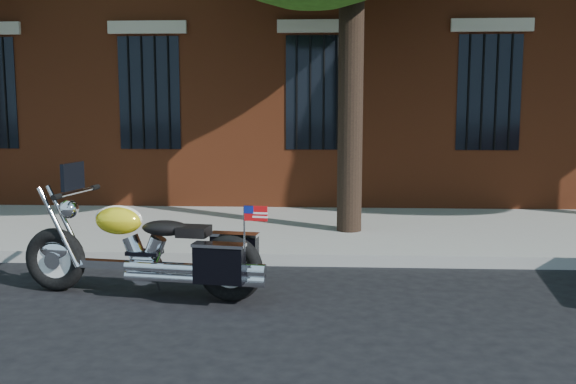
{
  "coord_description": "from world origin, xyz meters",
  "views": [
    {
      "loc": [
        0.09,
        -6.41,
        1.95
      ],
      "look_at": [
        -0.29,
        0.8,
        0.99
      ],
      "focal_mm": 40.0,
      "sensor_mm": 36.0,
      "label": 1
    }
  ],
  "objects": [
    {
      "name": "ground",
      "position": [
        0.0,
        0.0,
        0.0
      ],
      "size": [
        120.0,
        120.0,
        0.0
      ],
      "primitive_type": "plane",
      "color": "black",
      "rests_on": "ground"
    },
    {
      "name": "curb",
      "position": [
        0.0,
        1.38,
        0.07
      ],
      "size": [
        40.0,
        0.16,
        0.15
      ],
      "primitive_type": "cube",
      "color": "gray",
      "rests_on": "ground"
    },
    {
      "name": "sidewalk",
      "position": [
        0.0,
        3.26,
        0.07
      ],
      "size": [
        40.0,
        3.6,
        0.15
      ],
      "primitive_type": "cube",
      "color": "gray",
      "rests_on": "ground"
    },
    {
      "name": "motorcycle",
      "position": [
        -1.64,
        -0.07,
        0.47
      ],
      "size": [
        2.67,
        1.01,
        1.38
      ],
      "rotation": [
        0.0,
        0.0,
        -0.15
      ],
      "color": "black",
      "rests_on": "ground"
    }
  ]
}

